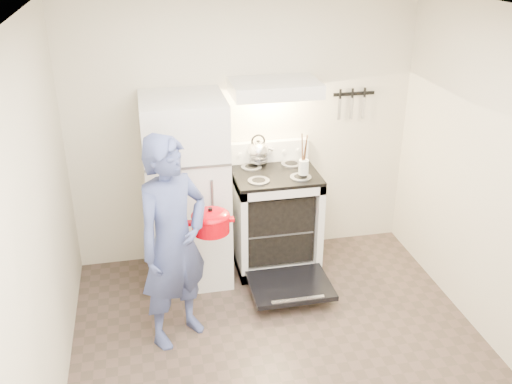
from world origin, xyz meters
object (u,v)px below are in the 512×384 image
Objects in this scene: refrigerator at (187,191)px; dutch_oven at (211,223)px; person at (173,243)px; stove_body at (275,220)px; tea_kettle at (258,150)px.

dutch_oven is at bearing -79.33° from refrigerator.
refrigerator is at bearing 43.35° from person.
refrigerator is 0.67m from dutch_oven.
dutch_oven is at bearing -0.53° from person.
person is at bearing -145.75° from dutch_oven.
stove_body is 3.13× the size of tea_kettle.
person is 0.37m from dutch_oven.
dutch_oven is at bearing -134.99° from stove_body.
refrigerator is 1.85× the size of stove_body.
person is at bearing -137.97° from stove_body.
refrigerator reaches higher than stove_body.
stove_body is at bearing -62.57° from tea_kettle.
tea_kettle is 1.44m from person.
person is (-0.18, -0.87, -0.01)m from refrigerator.
refrigerator reaches higher than person.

